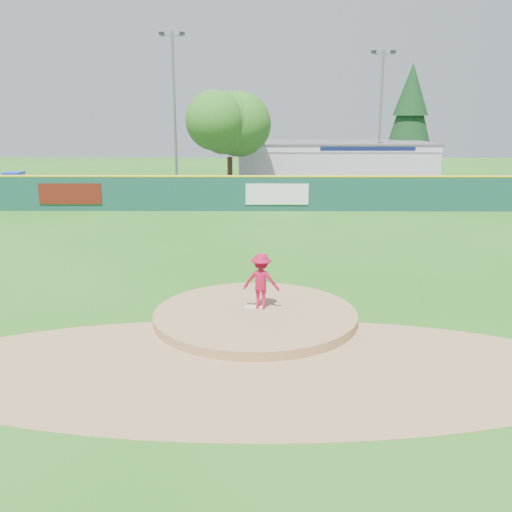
{
  "coord_description": "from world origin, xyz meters",
  "views": [
    {
      "loc": [
        0.14,
        -14.62,
        5.43
      ],
      "look_at": [
        0.0,
        2.0,
        1.3
      ],
      "focal_mm": 40.0,
      "sensor_mm": 36.0,
      "label": 1
    }
  ],
  "objects_px": {
    "conifer_tree": "(410,113)",
    "light_pole_left": "(174,106)",
    "playground_slide": "(14,185)",
    "deciduous_tree": "(229,128)",
    "van": "(258,193)",
    "pitcher": "(261,281)",
    "pool_building_grp": "(333,162)",
    "light_pole_right": "(380,113)"
  },
  "relations": [
    {
      "from": "conifer_tree",
      "to": "light_pole_left",
      "type": "height_order",
      "value": "light_pole_left"
    },
    {
      "from": "light_pole_right",
      "to": "pitcher",
      "type": "bearing_deg",
      "value": -107.13
    },
    {
      "from": "van",
      "to": "deciduous_tree",
      "type": "distance_m",
      "value": 5.82
    },
    {
      "from": "light_pole_right",
      "to": "conifer_tree",
      "type": "bearing_deg",
      "value": 60.26
    },
    {
      "from": "deciduous_tree",
      "to": "conifer_tree",
      "type": "xyz_separation_m",
      "value": [
        15.0,
        11.0,
        0.99
      ]
    },
    {
      "from": "pool_building_grp",
      "to": "light_pole_left",
      "type": "relative_size",
      "value": 1.38
    },
    {
      "from": "playground_slide",
      "to": "conifer_tree",
      "type": "distance_m",
      "value": 32.34
    },
    {
      "from": "conifer_tree",
      "to": "light_pole_left",
      "type": "distance_m",
      "value": 21.03
    },
    {
      "from": "pool_building_grp",
      "to": "deciduous_tree",
      "type": "relative_size",
      "value": 2.07
    },
    {
      "from": "deciduous_tree",
      "to": "light_pole_right",
      "type": "xyz_separation_m",
      "value": [
        11.0,
        4.0,
        0.99
      ]
    },
    {
      "from": "pool_building_grp",
      "to": "light_pole_left",
      "type": "bearing_deg",
      "value": -157.4
    },
    {
      "from": "playground_slide",
      "to": "pool_building_grp",
      "type": "bearing_deg",
      "value": 22.86
    },
    {
      "from": "pitcher",
      "to": "light_pole_left",
      "type": "xyz_separation_m",
      "value": [
        -6.16,
        26.7,
        5.03
      ]
    },
    {
      "from": "van",
      "to": "light_pole_left",
      "type": "height_order",
      "value": "light_pole_left"
    },
    {
      "from": "pool_building_grp",
      "to": "light_pole_left",
      "type": "distance_m",
      "value": 13.72
    },
    {
      "from": "van",
      "to": "playground_slide",
      "type": "relative_size",
      "value": 1.34
    },
    {
      "from": "conifer_tree",
      "to": "light_pole_right",
      "type": "bearing_deg",
      "value": -119.74
    },
    {
      "from": "light_pole_left",
      "to": "light_pole_right",
      "type": "height_order",
      "value": "light_pole_left"
    },
    {
      "from": "pool_building_grp",
      "to": "playground_slide",
      "type": "relative_size",
      "value": 4.7
    },
    {
      "from": "deciduous_tree",
      "to": "light_pole_right",
      "type": "height_order",
      "value": "light_pole_right"
    },
    {
      "from": "playground_slide",
      "to": "van",
      "type": "bearing_deg",
      "value": -5.26
    },
    {
      "from": "pool_building_grp",
      "to": "van",
      "type": "bearing_deg",
      "value": -119.15
    },
    {
      "from": "pitcher",
      "to": "playground_slide",
      "type": "xyz_separation_m",
      "value": [
        -16.26,
        22.37,
        -0.12
      ]
    },
    {
      "from": "van",
      "to": "deciduous_tree",
      "type": "xyz_separation_m",
      "value": [
        -1.98,
        3.81,
        3.93
      ]
    },
    {
      "from": "conifer_tree",
      "to": "light_pole_left",
      "type": "relative_size",
      "value": 0.86
    },
    {
      "from": "conifer_tree",
      "to": "light_pole_left",
      "type": "xyz_separation_m",
      "value": [
        -19.0,
        -9.0,
        0.51
      ]
    },
    {
      "from": "deciduous_tree",
      "to": "light_pole_left",
      "type": "relative_size",
      "value": 0.67
    },
    {
      "from": "van",
      "to": "conifer_tree",
      "type": "distance_m",
      "value": 20.33
    },
    {
      "from": "light_pole_left",
      "to": "light_pole_right",
      "type": "relative_size",
      "value": 1.1
    },
    {
      "from": "pitcher",
      "to": "light_pole_right",
      "type": "xyz_separation_m",
      "value": [
        8.84,
        28.7,
        4.52
      ]
    },
    {
      "from": "pitcher",
      "to": "conifer_tree",
      "type": "relative_size",
      "value": 0.16
    },
    {
      "from": "light_pole_left",
      "to": "van",
      "type": "bearing_deg",
      "value": -44.18
    },
    {
      "from": "light_pole_left",
      "to": "deciduous_tree",
      "type": "bearing_deg",
      "value": -26.57
    },
    {
      "from": "pitcher",
      "to": "pool_building_grp",
      "type": "distance_m",
      "value": 32.23
    },
    {
      "from": "pool_building_grp",
      "to": "light_pole_right",
      "type": "xyz_separation_m",
      "value": [
        3.0,
        -2.99,
        3.88
      ]
    },
    {
      "from": "light_pole_right",
      "to": "light_pole_left",
      "type": "bearing_deg",
      "value": -172.41
    },
    {
      "from": "playground_slide",
      "to": "deciduous_tree",
      "type": "relative_size",
      "value": 0.44
    },
    {
      "from": "deciduous_tree",
      "to": "conifer_tree",
      "type": "relative_size",
      "value": 0.77
    },
    {
      "from": "playground_slide",
      "to": "conifer_tree",
      "type": "xyz_separation_m",
      "value": [
        29.1,
        13.33,
        4.64
      ]
    },
    {
      "from": "pitcher",
      "to": "pool_building_grp",
      "type": "relative_size",
      "value": 0.1
    },
    {
      "from": "playground_slide",
      "to": "deciduous_tree",
      "type": "bearing_deg",
      "value": 9.37
    },
    {
      "from": "pool_building_grp",
      "to": "pitcher",
      "type": "bearing_deg",
      "value": -100.45
    }
  ]
}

